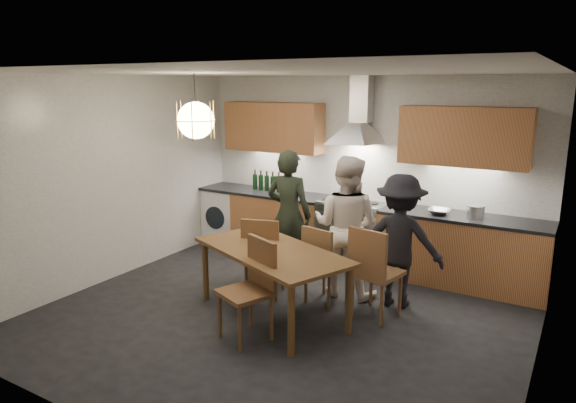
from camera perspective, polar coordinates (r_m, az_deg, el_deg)
The scene contains 17 objects.
ground at distance 5.75m, azimuth -0.90°, elevation -12.67°, with size 5.00×5.00×0.00m, color black.
room_shell at distance 5.25m, azimuth -0.97°, elevation 4.39°, with size 5.02×4.52×2.61m.
counter_run at distance 7.21m, azimuth 7.38°, elevation -3.58°, with size 5.00×0.62×0.90m.
range_stove at distance 7.21m, azimuth 7.19°, elevation -3.63°, with size 0.90×0.60×0.92m.
wall_fixtures at distance 7.06m, azimuth 7.91°, elevation 7.83°, with size 4.30×0.54×1.10m.
pendant_lamp at distance 5.71m, azimuth -10.21°, elevation 8.86°, with size 0.43×0.43×0.70m.
dining_table at distance 5.54m, azimuth -1.81°, elevation -6.21°, with size 2.00×1.50×0.76m.
chair_back_left at distance 6.04m, azimuth -2.84°, elevation -5.66°, with size 0.56×0.56×0.98m.
chair_back_mid at distance 5.87m, azimuth 3.82°, elevation -6.56°, with size 0.49×0.49×0.93m.
chair_back_right at distance 5.56m, azimuth 9.37°, elevation -7.23°, with size 0.55×0.55×1.02m.
chair_front at distance 5.13m, azimuth -3.93°, elevation -8.94°, with size 0.59×0.59×1.01m.
person_left at distance 6.62m, azimuth 0.10°, elevation -1.45°, with size 0.61×0.40×1.68m, color black.
person_mid at distance 6.11m, azimuth 6.44°, elevation -2.74°, with size 0.82×0.64×1.69m, color silver.
person_right at distance 5.92m, azimuth 12.30°, elevation -4.30°, with size 0.98×0.57×1.52m, color black.
mixing_bowl at distance 6.66m, azimuth 16.44°, elevation -1.08°, with size 0.28×0.28×0.07m, color #AEADB1.
stock_pot at distance 6.60m, azimuth 20.10°, elevation -1.10°, with size 0.22×0.22×0.15m, color #B7B7BB.
wine_bottles at distance 7.76m, azimuth -2.04°, elevation 2.26°, with size 0.61×0.07×0.30m.
Camera 1 is at (2.72, -4.42, 2.48)m, focal length 32.00 mm.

